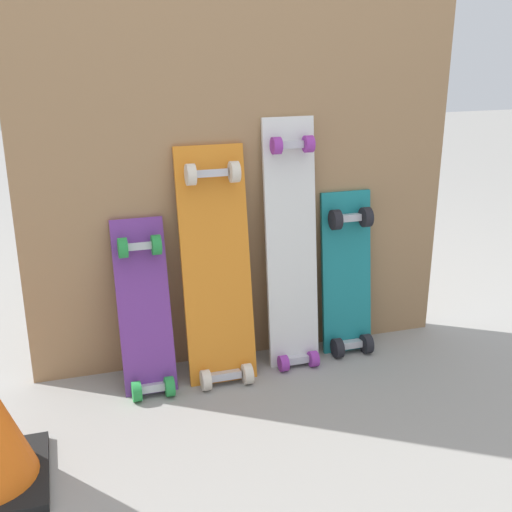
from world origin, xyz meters
TOP-DOWN VIEW (x-y plane):
  - ground_plane at (0.00, 0.00)m, footprint 12.00×12.00m
  - plywood_wall_panel at (0.00, 0.07)m, footprint 1.48×0.04m
  - skateboard_purple at (-0.37, -0.06)m, footprint 0.17×0.24m
  - skateboard_orange at (-0.13, -0.05)m, footprint 0.23×0.24m
  - skateboard_white at (0.14, -0.03)m, footprint 0.18×0.19m
  - skateboard_teal at (0.36, -0.01)m, footprint 0.19×0.16m

SIDE VIEW (x-z plane):
  - ground_plane at x=0.00m, z-range 0.00..0.00m
  - skateboard_purple at x=-0.37m, z-range -0.07..0.55m
  - skateboard_teal at x=0.36m, z-range -0.06..0.58m
  - skateboard_orange at x=-0.13m, z-range -0.06..0.77m
  - skateboard_white at x=0.14m, z-range -0.07..0.85m
  - plywood_wall_panel at x=0.00m, z-range 0.00..1.83m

